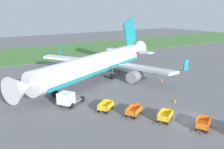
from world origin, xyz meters
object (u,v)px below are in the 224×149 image
at_px(traffic_cone_by_carts, 161,80).
at_px(traffic_cone_near_plane, 138,103).
at_px(service_truck_beside_carts, 68,99).
at_px(airplane, 98,64).
at_px(baggage_cart_third_in_row, 165,116).
at_px(baggage_cart_second_in_row, 203,123).
at_px(traffic_cone_mid_apron, 175,100).
at_px(baggage_cart_fourth_in_row, 134,111).
at_px(baggage_cart_far_end, 106,106).

bearing_deg(traffic_cone_by_carts, traffic_cone_near_plane, -149.22).
bearing_deg(service_truck_beside_carts, airplane, 42.07).
bearing_deg(service_truck_beside_carts, traffic_cone_near_plane, -32.03).
bearing_deg(airplane, baggage_cart_third_in_row, -97.38).
bearing_deg(baggage_cart_second_in_row, baggage_cart_third_in_row, 118.51).
distance_m(airplane, traffic_cone_near_plane, 14.82).
relative_size(service_truck_beside_carts, traffic_cone_by_carts, 8.20).
bearing_deg(airplane, traffic_cone_by_carts, -40.43).
height_order(baggage_cart_second_in_row, service_truck_beside_carts, service_truck_beside_carts).
distance_m(baggage_cart_second_in_row, traffic_cone_mid_apron, 8.13).
bearing_deg(service_truck_beside_carts, traffic_cone_mid_apron, -27.93).
height_order(traffic_cone_near_plane, traffic_cone_mid_apron, traffic_cone_near_plane).
bearing_deg(service_truck_beside_carts, baggage_cart_second_in_row, -55.74).
bearing_deg(baggage_cart_second_in_row, airplane, 88.74).
height_order(traffic_cone_near_plane, traffic_cone_by_carts, traffic_cone_by_carts).
height_order(baggage_cart_third_in_row, traffic_cone_near_plane, baggage_cart_third_in_row).
relative_size(baggage_cart_fourth_in_row, traffic_cone_by_carts, 6.03).
bearing_deg(baggage_cart_third_in_row, baggage_cart_second_in_row, -61.49).
height_order(airplane, service_truck_beside_carts, airplane).
distance_m(baggage_cart_fourth_in_row, traffic_cone_near_plane, 3.43).
distance_m(service_truck_beside_carts, traffic_cone_mid_apron, 15.13).
distance_m(baggage_cart_far_end, traffic_cone_by_carts, 16.85).
bearing_deg(baggage_cart_fourth_in_row, traffic_cone_mid_apron, 1.98).
distance_m(baggage_cart_fourth_in_row, baggage_cart_far_end, 3.87).
height_order(baggage_cart_fourth_in_row, traffic_cone_near_plane, baggage_cart_fourth_in_row).
xyz_separation_m(baggage_cart_far_end, traffic_cone_by_carts, (15.86, 5.70, -0.31)).
relative_size(baggage_cart_far_end, traffic_cone_by_carts, 5.83).
xyz_separation_m(baggage_cart_fourth_in_row, traffic_cone_by_carts, (13.78, 8.97, -0.31)).
height_order(baggage_cart_third_in_row, service_truck_beside_carts, service_truck_beside_carts).
relative_size(baggage_cart_far_end, service_truck_beside_carts, 0.71).
height_order(service_truck_beside_carts, traffic_cone_near_plane, service_truck_beside_carts).
relative_size(service_truck_beside_carts, traffic_cone_near_plane, 8.28).
bearing_deg(baggage_cart_fourth_in_row, baggage_cart_second_in_row, -58.95).
bearing_deg(baggage_cart_fourth_in_row, baggage_cart_third_in_row, -56.15).
bearing_deg(traffic_cone_near_plane, traffic_cone_by_carts, 30.78).
bearing_deg(traffic_cone_mid_apron, airplane, 100.48).
bearing_deg(traffic_cone_mid_apron, traffic_cone_near_plane, 159.06).
bearing_deg(traffic_cone_by_carts, baggage_cart_far_end, -160.22).
xyz_separation_m(baggage_cart_second_in_row, baggage_cart_fourth_in_row, (-4.23, 7.03, 0.00)).
relative_size(baggage_cart_third_in_row, traffic_cone_by_carts, 5.98).
xyz_separation_m(traffic_cone_near_plane, traffic_cone_mid_apron, (5.25, -2.01, -0.01)).
bearing_deg(baggage_cart_third_in_row, baggage_cart_fourth_in_row, 123.85).
height_order(baggage_cart_fourth_in_row, service_truck_beside_carts, service_truck_beside_carts).
relative_size(airplane, traffic_cone_mid_apron, 63.87).
xyz_separation_m(airplane, traffic_cone_near_plane, (-2.21, -14.39, -2.77)).
height_order(baggage_cart_fourth_in_row, traffic_cone_by_carts, baggage_cart_fourth_in_row).
xyz_separation_m(traffic_cone_mid_apron, traffic_cone_by_carts, (5.99, 8.70, 0.01)).
xyz_separation_m(airplane, traffic_cone_by_carts, (9.03, -7.69, -2.77)).
xyz_separation_m(baggage_cart_far_end, service_truck_beside_carts, (-3.49, 4.08, 0.50)).
bearing_deg(baggage_cart_third_in_row, airplane, 82.62).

